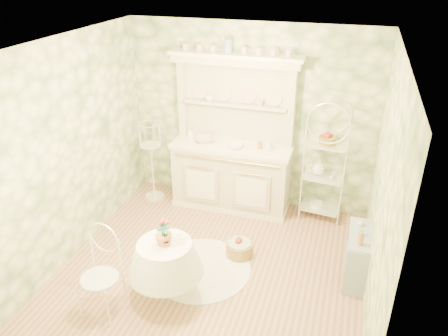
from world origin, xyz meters
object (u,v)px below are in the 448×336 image
(kitchen_dresser, at_px, (232,136))
(round_table, at_px, (166,272))
(cafe_chair, at_px, (100,279))
(floor_basket, at_px, (239,248))
(birdcage_stand, at_px, (151,154))
(bakers_rack, at_px, (325,163))
(side_shelf, at_px, (357,257))

(kitchen_dresser, distance_m, round_table, 2.27)
(cafe_chair, bearing_deg, floor_basket, 56.22)
(kitchen_dresser, relative_size, birdcage_stand, 1.51)
(bakers_rack, relative_size, side_shelf, 2.50)
(round_table, bearing_deg, cafe_chair, -143.07)
(side_shelf, xyz_separation_m, birdcage_stand, (-3.11, 1.01, 0.47))
(cafe_chair, relative_size, floor_basket, 2.67)
(cafe_chair, bearing_deg, birdcage_stand, 108.71)
(cafe_chair, bearing_deg, bakers_rack, 58.59)
(bakers_rack, bearing_deg, birdcage_stand, -168.45)
(birdcage_stand, bearing_deg, side_shelf, -18.07)
(bakers_rack, distance_m, floor_basket, 1.71)
(birdcage_stand, relative_size, floor_basket, 4.64)
(round_table, bearing_deg, floor_basket, 58.28)
(bakers_rack, xyz_separation_m, cafe_chair, (-2.03, -2.63, -0.42))
(kitchen_dresser, height_order, side_shelf, kitchen_dresser)
(cafe_chair, height_order, birdcage_stand, birdcage_stand)
(cafe_chair, bearing_deg, kitchen_dresser, 80.83)
(side_shelf, relative_size, birdcage_stand, 0.45)
(side_shelf, height_order, cafe_chair, cafe_chair)
(birdcage_stand, distance_m, floor_basket, 2.07)
(kitchen_dresser, xyz_separation_m, side_shelf, (1.88, -1.15, -0.85))
(floor_basket, bearing_deg, cafe_chair, -129.98)
(round_table, relative_size, floor_basket, 2.05)
(kitchen_dresser, distance_m, birdcage_stand, 1.29)
(kitchen_dresser, height_order, bakers_rack, kitchen_dresser)
(birdcage_stand, bearing_deg, bakers_rack, 5.30)
(bakers_rack, xyz_separation_m, birdcage_stand, (-2.56, -0.24, -0.10))
(side_shelf, bearing_deg, birdcage_stand, 158.54)
(bakers_rack, height_order, side_shelf, bakers_rack)
(birdcage_stand, height_order, floor_basket, birdcage_stand)
(cafe_chair, xyz_separation_m, birdcage_stand, (-0.53, 2.40, 0.32))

